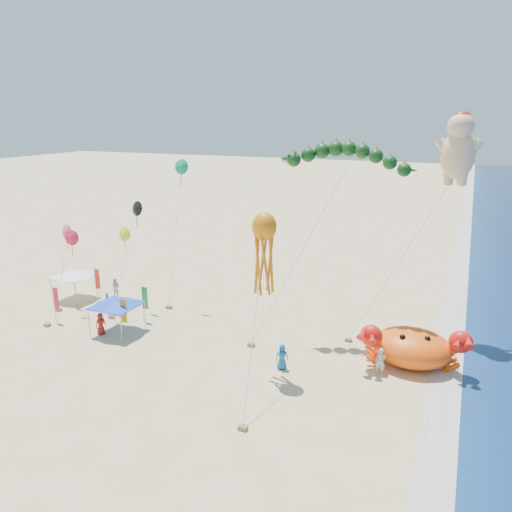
{
  "coord_description": "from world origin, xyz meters",
  "views": [
    {
      "loc": [
        12.09,
        -30.83,
        16.62
      ],
      "look_at": [
        -2.0,
        2.0,
        6.5
      ],
      "focal_mm": 35.0,
      "sensor_mm": 36.0,
      "label": 1
    }
  ],
  "objects": [
    {
      "name": "ground",
      "position": [
        0.0,
        0.0,
        0.0
      ],
      "size": [
        320.0,
        320.0,
        0.0
      ],
      "primitive_type": "plane",
      "color": "#D1B784",
      "rests_on": "ground"
    },
    {
      "name": "octopus_kite",
      "position": [
        0.57,
        -2.69,
        8.56
      ],
      "size": [
        2.56,
        7.57,
        10.83
      ],
      "color": "orange",
      "rests_on": "ground"
    },
    {
      "name": "foam_strip",
      "position": [
        12.0,
        0.0,
        0.01
      ],
      "size": [
        320.0,
        320.0,
        0.0
      ],
      "primitive_type": "plane",
      "color": "silver",
      "rests_on": "ground"
    },
    {
      "name": "canopy_white",
      "position": [
        -20.81,
        2.9,
        2.44
      ],
      "size": [
        3.44,
        3.44,
        2.71
      ],
      "color": "gray",
      "rests_on": "ground"
    },
    {
      "name": "crab_inflatable",
      "position": [
        9.62,
        1.92,
        1.39
      ],
      "size": [
        7.22,
        5.55,
        3.16
      ],
      "color": "#FF530D",
      "rests_on": "ground"
    },
    {
      "name": "beachgoers",
      "position": [
        -8.22,
        0.57,
        0.9
      ],
      "size": [
        26.31,
        8.02,
        1.87
      ],
      "color": "beige",
      "rests_on": "ground"
    },
    {
      "name": "cherub_kite",
      "position": [
        11.03,
        8.73,
        14.43
      ],
      "size": [
        7.65,
        6.04,
        16.93
      ],
      "color": "#FAC499",
      "rests_on": "ground"
    },
    {
      "name": "feather_flags",
      "position": [
        -14.93,
        0.09,
        2.01
      ],
      "size": [
        7.69,
        5.47,
        3.2
      ],
      "color": "gray",
      "rests_on": "ground"
    },
    {
      "name": "canopy_blue",
      "position": [
        -12.38,
        -1.58,
        2.44
      ],
      "size": [
        3.63,
        3.63,
        2.71
      ],
      "color": "gray",
      "rests_on": "ground"
    },
    {
      "name": "dragon_kite",
      "position": [
        3.81,
        4.57,
        13.45
      ],
      "size": [
        10.4,
        5.89,
        14.51
      ],
      "color": "#0E3610",
      "rests_on": "ground"
    },
    {
      "name": "small_kites",
      "position": [
        -15.93,
        3.25,
        7.31
      ],
      "size": [
        10.88,
        9.01,
        13.02
      ],
      "color": "#C5E719",
      "rests_on": "ground"
    }
  ]
}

